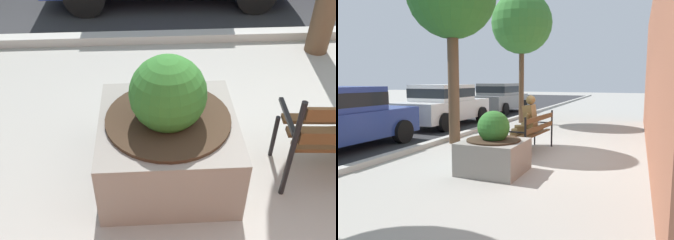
{
  "view_description": "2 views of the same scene",
  "coord_description": "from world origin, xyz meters",
  "views": [
    {
      "loc": [
        -1.83,
        -2.1,
        2.54
      ],
      "look_at": [
        -1.69,
        0.34,
        0.6
      ],
      "focal_mm": 41.55,
      "sensor_mm": 36.0,
      "label": 1
    },
    {
      "loc": [
        -6.97,
        -2.1,
        1.71
      ],
      "look_at": [
        0.15,
        0.86,
        0.75
      ],
      "focal_mm": 34.0,
      "sensor_mm": 36.0,
      "label": 2
    }
  ],
  "objects": [
    {
      "name": "curb_stone",
      "position": [
        0.0,
        2.9,
        0.06
      ],
      "size": [
        60.0,
        0.2,
        0.12
      ],
      "primitive_type": "cube",
      "color": "#B2AFA8",
      "rests_on": "ground"
    },
    {
      "name": "concrete_planter",
      "position": [
        -1.69,
        0.34,
        0.43
      ],
      "size": [
        1.12,
        1.12,
        1.16
      ],
      "color": "gray",
      "rests_on": "ground"
    }
  ]
}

